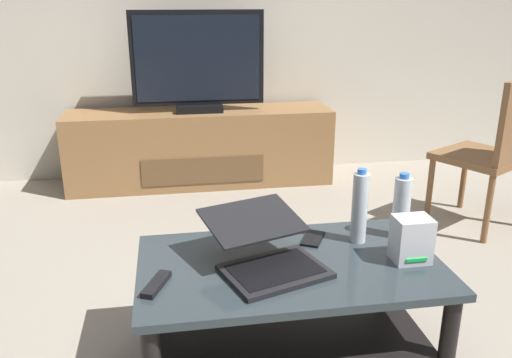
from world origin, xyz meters
name	(u,v)px	position (x,y,z in m)	size (l,w,h in m)	color
ground_plane	(268,357)	(0.00, 0.00, 0.00)	(7.68, 7.68, 0.00)	#9E9384
coffee_table	(289,294)	(0.07, -0.03, 0.30)	(1.09, 0.63, 0.43)	#2D383D
media_cabinet	(201,147)	(-0.12, 2.10, 0.27)	(1.92, 0.44, 0.55)	olive
television	(198,64)	(-0.12, 2.08, 0.89)	(0.93, 0.20, 0.70)	black
dining_chair	(496,148)	(1.52, 0.99, 0.51)	(0.60, 0.60, 0.92)	brown
laptop	(265,250)	(-0.02, -0.05, 0.49)	(0.45, 0.50, 0.17)	black
router_box	(412,239)	(0.50, -0.09, 0.51)	(0.13, 0.11, 0.17)	silver
water_bottle_near	(401,207)	(0.55, 0.11, 0.56)	(0.07, 0.07, 0.27)	silver
water_bottle_far	(360,207)	(0.37, 0.10, 0.57)	(0.06, 0.06, 0.30)	silver
cell_phone	(313,239)	(0.20, 0.13, 0.43)	(0.07, 0.14, 0.01)	black
tv_remote	(156,284)	(-0.41, -0.13, 0.44)	(0.04, 0.16, 0.02)	black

